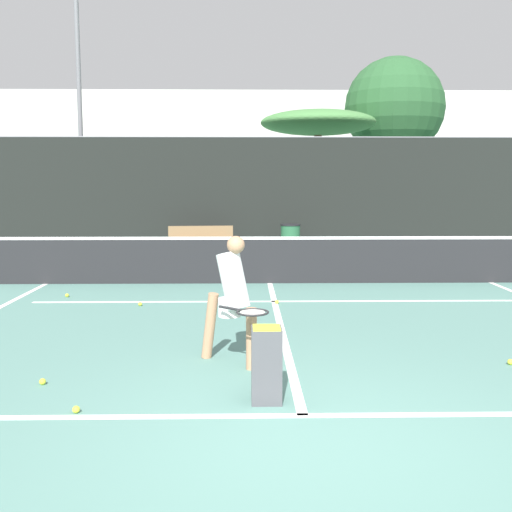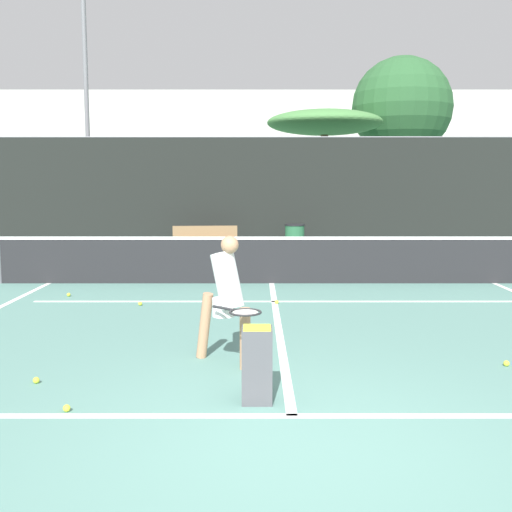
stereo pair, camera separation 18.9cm
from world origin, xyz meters
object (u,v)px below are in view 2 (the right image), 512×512
(player_practicing, at_px, (228,295))
(ball_hopper, at_px, (259,363))
(parked_car, at_px, (156,222))
(trash_bin, at_px, (296,241))
(courtside_bench, at_px, (207,240))

(player_practicing, height_order, ball_hopper, player_practicing)
(player_practicing, distance_m, parked_car, 14.82)
(trash_bin, bearing_deg, player_practicing, -98.12)
(player_practicing, bearing_deg, ball_hopper, -33.43)
(courtside_bench, xyz_separation_m, parked_car, (-2.19, 4.91, 0.17))
(ball_hopper, height_order, parked_car, parked_car)
(parked_car, bearing_deg, ball_hopper, -77.11)
(ball_hopper, relative_size, trash_bin, 0.78)
(courtside_bench, height_order, trash_bin, trash_bin)
(parked_car, bearing_deg, player_practicing, -77.39)
(parked_car, bearing_deg, trash_bin, -46.19)
(player_practicing, distance_m, trash_bin, 9.76)
(player_practicing, distance_m, courtside_bench, 9.61)
(player_practicing, xyz_separation_m, trash_bin, (1.38, 9.66, -0.34))
(ball_hopper, bearing_deg, trash_bin, 84.49)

